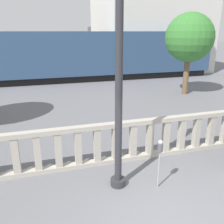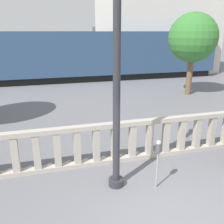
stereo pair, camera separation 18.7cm
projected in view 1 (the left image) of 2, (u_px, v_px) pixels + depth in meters
The scene contains 7 objects.
balustrade at pixel (124, 142), 7.93m from camera, with size 17.80×0.24×1.35m.
lamppost at pixel (119, 70), 5.86m from camera, with size 0.41×0.41×6.08m.
parking_meter at pixel (160, 151), 6.43m from camera, with size 0.14×0.14×1.39m.
train_near at pixel (96, 55), 21.08m from camera, with size 20.89×2.93×4.57m.
train_far at pixel (11, 46), 32.31m from camera, with size 27.21×2.97×4.54m.
building_block at pixel (149, 23), 26.14m from camera, with size 10.43×9.16×9.56m.
tree_right at pixel (189, 38), 15.59m from camera, with size 3.04×3.04×5.14m.
Camera 1 is at (-2.46, -3.81, 4.04)m, focal length 40.00 mm.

